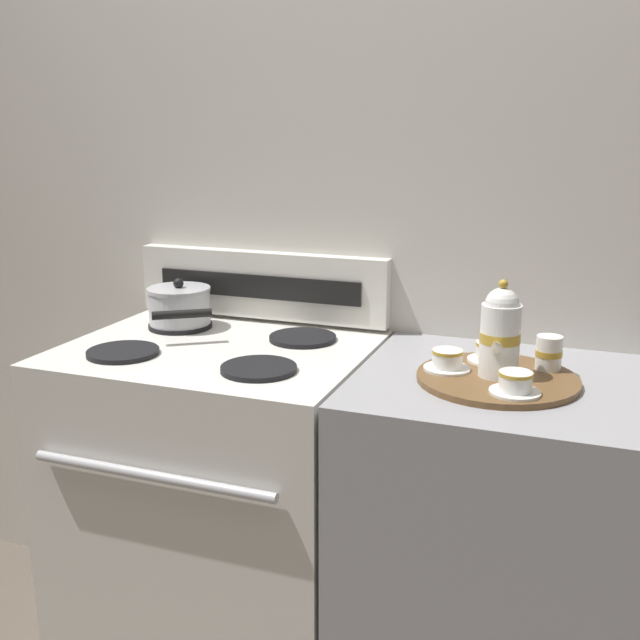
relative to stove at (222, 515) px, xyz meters
The scene contains 11 objects.
wall_back 0.78m from the stove, 45.15° to the left, with size 6.00×0.05×2.20m.
stove is the anchor object (origin of this frame).
control_panel 0.64m from the stove, 90.00° to the left, with size 0.74×0.05×0.19m.
side_counter 0.71m from the stove, ahead, with size 0.64×0.60×0.94m.
saucepan 0.58m from the stove, 143.64° to the left, with size 0.24×0.27×0.13m.
serving_tray 0.85m from the stove, ahead, with size 0.35×0.35×0.01m.
teapot 0.91m from the stove, ahead, with size 0.09×0.14×0.21m.
teacup_left 0.84m from the stove, ahead, with size 0.10×0.10×0.05m.
teacup_right 0.77m from the stove, ahead, with size 0.10×0.10×0.05m.
teacup_front 0.91m from the stove, ahead, with size 0.10×0.10×0.05m.
creamer_jug 0.95m from the stove, ahead, with size 0.06×0.06×0.08m.
Camera 1 is at (0.55, -1.60, 1.48)m, focal length 42.00 mm.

